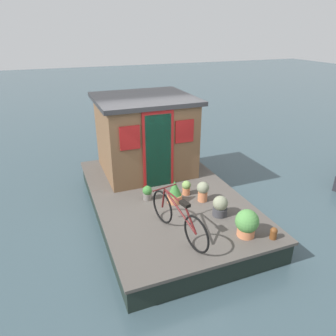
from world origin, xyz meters
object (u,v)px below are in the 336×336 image
object	(u,v)px
houseboat_cabin	(145,135)
potted_plant_rosemary	(203,191)
potted_plant_sage	(247,223)
bicycle	(178,218)
potted_plant_fern	(186,187)
mooring_bollard	(274,233)
potted_plant_thyme	(175,192)
potted_plant_succulent	(220,206)
potted_plant_lavender	(147,193)

from	to	relation	value
houseboat_cabin	potted_plant_rosemary	world-z (taller)	houseboat_cabin
houseboat_cabin	potted_plant_sage	xyz separation A→B (m)	(-3.34, -0.79, -0.69)
bicycle	potted_plant_rosemary	bearing A→B (deg)	-45.91
potted_plant_fern	mooring_bollard	bearing A→B (deg)	-159.36
potted_plant_fern	potted_plant_thyme	world-z (taller)	potted_plant_thyme
potted_plant_rosemary	potted_plant_succulent	bearing A→B (deg)	-174.75
potted_plant_fern	mooring_bollard	distance (m)	2.15
potted_plant_sage	potted_plant_thyme	size ratio (longest dim) A/B	1.03
bicycle	houseboat_cabin	bearing A→B (deg)	-6.44
potted_plant_thyme	potted_plant_rosemary	size ratio (longest dim) A/B	1.13
houseboat_cabin	potted_plant_rosemary	distance (m)	2.19
potted_plant_fern	potted_plant_lavender	world-z (taller)	potted_plant_fern
potted_plant_succulent	mooring_bollard	distance (m)	1.12
potted_plant_fern	potted_plant_succulent	bearing A→B (deg)	-165.26
potted_plant_rosemary	potted_plant_succulent	world-z (taller)	potted_plant_rosemary
houseboat_cabin	potted_plant_thyme	bearing A→B (deg)	-178.11
houseboat_cabin	potted_plant_fern	bearing A→B (deg)	-164.94
potted_plant_sage	potted_plant_fern	world-z (taller)	potted_plant_sage
potted_plant_thyme	potted_plant_succulent	distance (m)	1.01
houseboat_cabin	mooring_bollard	size ratio (longest dim) A/B	10.33
houseboat_cabin	potted_plant_succulent	world-z (taller)	houseboat_cabin
potted_plant_sage	potted_plant_succulent	bearing A→B (deg)	7.35
potted_plant_thyme	mooring_bollard	xyz separation A→B (m)	(-1.79, -1.12, -0.12)
houseboat_cabin	mooring_bollard	bearing A→B (deg)	-161.78
houseboat_cabin	potted_plant_succulent	size ratio (longest dim) A/B	5.56
houseboat_cabin	bicycle	world-z (taller)	houseboat_cabin
potted_plant_succulent	potted_plant_rosemary	bearing A→B (deg)	5.25
bicycle	potted_plant_succulent	bearing A→B (deg)	-73.53
potted_plant_succulent	potted_plant_lavender	xyz separation A→B (m)	(1.11, 1.13, -0.04)
houseboat_cabin	potted_plant_fern	size ratio (longest dim) A/B	7.08
potted_plant_rosemary	potted_plant_fern	bearing A→B (deg)	28.67
potted_plant_sage	potted_plant_thyme	xyz separation A→B (m)	(1.54, 0.73, -0.03)
potted_plant_lavender	mooring_bollard	bearing A→B (deg)	-142.35
potted_plant_sage	potted_plant_rosemary	xyz separation A→B (m)	(1.38, 0.15, -0.02)
potted_plant_fern	potted_plant_succulent	distance (m)	1.04
houseboat_cabin	potted_plant_succulent	distance (m)	2.79
potted_plant_thyme	potted_plant_lavender	xyz separation A→B (m)	(0.31, 0.50, -0.07)
potted_plant_thyme	potted_plant_succulent	bearing A→B (deg)	-141.35
potted_plant_thyme	potted_plant_succulent	size ratio (longest dim) A/B	1.19
potted_plant_sage	potted_plant_rosemary	distance (m)	1.39
houseboat_cabin	potted_plant_sage	distance (m)	3.51
potted_plant_rosemary	mooring_bollard	distance (m)	1.73
potted_plant_sage	houseboat_cabin	bearing A→B (deg)	13.27
potted_plant_thyme	potted_plant_fern	bearing A→B (deg)	-59.29
potted_plant_sage	potted_plant_succulent	distance (m)	0.76
potted_plant_lavender	potted_plant_rosemary	bearing A→B (deg)	-113.88
potted_plant_succulent	mooring_bollard	xyz separation A→B (m)	(-1.00, -0.49, -0.09)
potted_plant_sage	potted_plant_rosemary	world-z (taller)	potted_plant_sage
potted_plant_lavender	mooring_bollard	xyz separation A→B (m)	(-2.11, -1.63, -0.05)
bicycle	potted_plant_fern	bearing A→B (deg)	-29.89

